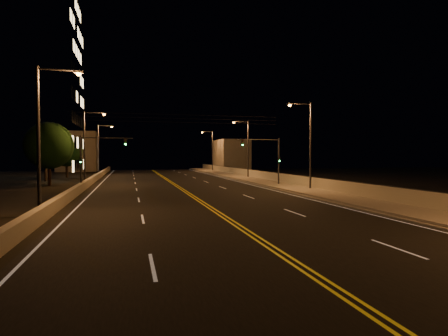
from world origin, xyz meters
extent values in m
plane|color=black|center=(0.00, 0.00, 0.00)|extent=(160.00, 160.00, 0.00)
cube|color=black|center=(0.00, 20.00, 0.01)|extent=(18.00, 120.00, 0.02)
cube|color=gray|center=(10.80, 20.00, 0.15)|extent=(3.60, 120.00, 0.30)
cube|color=gray|center=(8.93, 20.00, 0.07)|extent=(0.14, 120.00, 0.15)
cube|color=#ABA58F|center=(12.45, 20.00, 0.80)|extent=(0.30, 120.00, 1.00)
cube|color=#ABA58F|center=(-9.71, 20.00, 0.40)|extent=(0.45, 120.00, 0.80)
cube|color=gray|center=(16.50, 68.74, 3.41)|extent=(6.00, 10.00, 6.83)
cube|color=gray|center=(-16.00, 75.80, 4.27)|extent=(8.00, 8.00, 8.54)
cylinder|color=black|center=(12.45, 20.00, 1.33)|extent=(0.06, 120.00, 0.06)
cube|color=silver|center=(-8.60, 20.00, 0.02)|extent=(0.12, 116.00, 0.00)
cube|color=silver|center=(8.60, 20.00, 0.02)|extent=(0.12, 116.00, 0.00)
cube|color=gold|center=(-0.15, 20.00, 0.02)|extent=(0.12, 116.00, 0.00)
cube|color=gold|center=(0.15, 20.00, 0.02)|extent=(0.12, 116.00, 0.00)
cube|color=silver|center=(-4.50, 1.50, 0.02)|extent=(0.12, 3.00, 0.00)
cube|color=silver|center=(-4.50, 10.50, 0.02)|extent=(0.12, 3.00, 0.00)
cube|color=silver|center=(-4.50, 19.50, 0.02)|extent=(0.12, 3.00, 0.00)
cube|color=silver|center=(-4.50, 28.50, 0.02)|extent=(0.12, 3.00, 0.00)
cube|color=silver|center=(-4.50, 37.50, 0.02)|extent=(0.12, 3.00, 0.00)
cube|color=silver|center=(-4.50, 46.50, 0.02)|extent=(0.12, 3.00, 0.00)
cube|color=silver|center=(-4.50, 55.50, 0.02)|extent=(0.12, 3.00, 0.00)
cube|color=silver|center=(-4.50, 64.50, 0.02)|extent=(0.12, 3.00, 0.00)
cube|color=silver|center=(-4.50, 73.50, 0.02)|extent=(0.12, 3.00, 0.00)
cube|color=silver|center=(4.50, 1.50, 0.02)|extent=(0.12, 3.00, 0.00)
cube|color=silver|center=(4.50, 10.50, 0.02)|extent=(0.12, 3.00, 0.00)
cube|color=silver|center=(4.50, 19.50, 0.02)|extent=(0.12, 3.00, 0.00)
cube|color=silver|center=(4.50, 28.50, 0.02)|extent=(0.12, 3.00, 0.00)
cube|color=silver|center=(4.50, 37.50, 0.02)|extent=(0.12, 3.00, 0.00)
cube|color=silver|center=(4.50, 46.50, 0.02)|extent=(0.12, 3.00, 0.00)
cube|color=silver|center=(4.50, 55.50, 0.02)|extent=(0.12, 3.00, 0.00)
cube|color=silver|center=(4.50, 64.50, 0.02)|extent=(0.12, 3.00, 0.00)
cube|color=silver|center=(4.50, 73.50, 0.02)|extent=(0.12, 3.00, 0.00)
cylinder|color=#2D2D33|center=(11.80, 22.64, 4.28)|extent=(0.20, 0.20, 8.57)
cylinder|color=#2D2D33|center=(10.70, 22.64, 8.42)|extent=(2.20, 0.12, 0.12)
cube|color=#2D2D33|center=(9.60, 22.64, 8.35)|extent=(0.50, 0.25, 0.14)
sphere|color=#FF9E2D|center=(9.60, 22.64, 8.25)|extent=(0.28, 0.28, 0.28)
cylinder|color=#2D2D33|center=(11.80, 42.22, 4.28)|extent=(0.20, 0.20, 8.57)
cylinder|color=#2D2D33|center=(10.70, 42.22, 8.42)|extent=(2.20, 0.12, 0.12)
cube|color=#2D2D33|center=(9.60, 42.22, 8.35)|extent=(0.50, 0.25, 0.14)
sphere|color=#FF9E2D|center=(9.60, 42.22, 8.25)|extent=(0.28, 0.28, 0.28)
cylinder|color=#2D2D33|center=(11.80, 66.50, 4.28)|extent=(0.20, 0.20, 8.57)
cylinder|color=#2D2D33|center=(10.70, 66.50, 8.42)|extent=(2.20, 0.12, 0.12)
cube|color=#2D2D33|center=(9.60, 66.50, 8.35)|extent=(0.50, 0.25, 0.14)
sphere|color=#FF9E2D|center=(9.60, 66.50, 8.25)|extent=(0.28, 0.28, 0.28)
cylinder|color=#2D2D33|center=(-10.20, 12.95, 4.28)|extent=(0.20, 0.20, 8.57)
cylinder|color=#2D2D33|center=(-9.10, 12.95, 8.42)|extent=(2.20, 0.12, 0.12)
cube|color=#2D2D33|center=(-8.00, 12.95, 8.35)|extent=(0.50, 0.25, 0.14)
sphere|color=#FF9E2D|center=(-8.00, 12.95, 8.25)|extent=(0.28, 0.28, 0.28)
cylinder|color=#2D2D33|center=(-10.20, 35.43, 4.28)|extent=(0.20, 0.20, 8.57)
cylinder|color=#2D2D33|center=(-9.10, 35.43, 8.42)|extent=(2.20, 0.12, 0.12)
cube|color=#2D2D33|center=(-8.00, 35.43, 8.35)|extent=(0.50, 0.25, 0.14)
sphere|color=#FF9E2D|center=(-8.00, 35.43, 8.25)|extent=(0.28, 0.28, 0.28)
cylinder|color=#2D2D33|center=(-10.20, 55.30, 4.28)|extent=(0.20, 0.20, 8.57)
cylinder|color=#2D2D33|center=(-9.10, 55.30, 8.42)|extent=(2.20, 0.12, 0.12)
cube|color=#2D2D33|center=(-8.00, 55.30, 8.35)|extent=(0.50, 0.25, 0.14)
sphere|color=#FF9E2D|center=(-8.00, 55.30, 8.25)|extent=(0.28, 0.28, 0.28)
cylinder|color=#2D2D33|center=(11.00, 28.62, 2.70)|extent=(0.18, 0.18, 5.41)
cylinder|color=#2D2D33|center=(8.50, 28.62, 5.21)|extent=(5.00, 0.10, 0.10)
cube|color=black|center=(6.75, 28.62, 4.86)|extent=(0.28, 0.18, 0.80)
sphere|color=#19FF4C|center=(6.75, 28.51, 4.61)|extent=(0.14, 0.14, 0.14)
cube|color=black|center=(11.00, 28.47, 3.00)|extent=(0.22, 0.14, 0.55)
cylinder|color=#2D2D33|center=(-9.80, 28.62, 2.70)|extent=(0.18, 0.18, 5.41)
cylinder|color=#2D2D33|center=(-7.30, 28.62, 5.21)|extent=(5.00, 0.10, 0.10)
cube|color=black|center=(-5.55, 28.62, 4.86)|extent=(0.28, 0.18, 0.80)
sphere|color=#19FF4C|center=(-5.55, 28.51, 4.61)|extent=(0.14, 0.14, 0.14)
cube|color=black|center=(-9.80, 28.47, 3.00)|extent=(0.22, 0.14, 0.55)
cylinder|color=black|center=(0.00, 29.50, 7.00)|extent=(22.00, 0.03, 0.03)
cylinder|color=black|center=(0.00, 29.50, 7.40)|extent=(22.00, 0.03, 0.03)
cylinder|color=black|center=(0.00, 29.50, 7.80)|extent=(22.00, 0.03, 0.03)
cylinder|color=black|center=(-14.08, 36.09, 1.28)|extent=(0.36, 0.36, 2.55)
sphere|color=black|center=(-14.08, 36.09, 4.61)|extent=(5.39, 5.39, 5.39)
cylinder|color=black|center=(-16.15, 44.48, 1.25)|extent=(0.36, 0.36, 2.51)
sphere|color=black|center=(-16.15, 44.48, 4.53)|extent=(5.29, 5.29, 5.29)
cylinder|color=black|center=(-14.71, 52.46, 1.13)|extent=(0.36, 0.36, 2.26)
sphere|color=black|center=(-14.71, 52.46, 4.09)|extent=(4.78, 4.78, 4.78)
camera|label=1|loc=(-5.18, -10.33, 3.52)|focal=30.00mm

